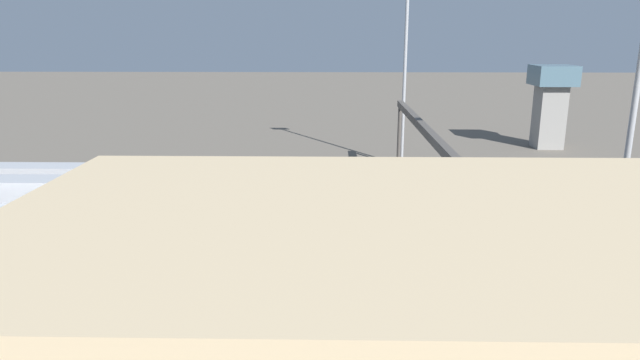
% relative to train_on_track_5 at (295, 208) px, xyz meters
% --- Properties ---
extents(ground_plane, '(400.00, 400.00, 0.00)m').
position_rel_train_on_track_5_xyz_m(ground_plane, '(1.71, -10.00, -2.60)').
color(ground_plane, '#60594F').
extents(track_bed_0, '(140.00, 2.80, 0.12)m').
position_rel_train_on_track_5_xyz_m(track_bed_0, '(1.71, -25.00, -2.54)').
color(track_bed_0, '#3D3833').
rests_on(track_bed_0, ground_plane).
extents(track_bed_1, '(140.00, 2.80, 0.12)m').
position_rel_train_on_track_5_xyz_m(track_bed_1, '(1.71, -20.00, -2.54)').
color(track_bed_1, '#4C443D').
rests_on(track_bed_1, ground_plane).
extents(track_bed_2, '(140.00, 2.80, 0.12)m').
position_rel_train_on_track_5_xyz_m(track_bed_2, '(1.71, -15.00, -2.54)').
color(track_bed_2, '#4C443D').
rests_on(track_bed_2, ground_plane).
extents(track_bed_3, '(140.00, 2.80, 0.12)m').
position_rel_train_on_track_5_xyz_m(track_bed_3, '(1.71, -10.00, -2.54)').
color(track_bed_3, '#3D3833').
rests_on(track_bed_3, ground_plane).
extents(track_bed_4, '(140.00, 2.80, 0.12)m').
position_rel_train_on_track_5_xyz_m(track_bed_4, '(1.71, -5.00, -2.54)').
color(track_bed_4, '#3D3833').
rests_on(track_bed_4, ground_plane).
extents(track_bed_5, '(140.00, 2.80, 0.12)m').
position_rel_train_on_track_5_xyz_m(track_bed_5, '(1.71, 0.00, -2.54)').
color(track_bed_5, '#4C443D').
rests_on(track_bed_5, ground_plane).
extents(track_bed_6, '(140.00, 2.80, 0.12)m').
position_rel_train_on_track_5_xyz_m(track_bed_6, '(1.71, 5.00, -2.54)').
color(track_bed_6, '#3D3833').
rests_on(track_bed_6, ground_plane).
extents(train_on_track_5, '(119.80, 3.06, 5.00)m').
position_rel_train_on_track_5_xyz_m(train_on_track_5, '(0.00, 0.00, 0.00)').
color(train_on_track_5, '#B7BABF').
rests_on(train_on_track_5, ground_plane).
extents(train_on_track_3, '(66.40, 3.06, 4.40)m').
position_rel_train_on_track_5_xyz_m(train_on_track_3, '(12.00, -10.00, -0.50)').
color(train_on_track_3, black).
rests_on(train_on_track_3, ground_plane).
extents(train_on_track_6, '(119.80, 3.00, 3.80)m').
position_rel_train_on_track_5_xyz_m(train_on_track_6, '(4.42, 5.00, -0.58)').
color(train_on_track_6, '#B7BABF').
rests_on(train_on_track_6, ground_plane).
extents(light_mast_0, '(2.80, 0.70, 27.91)m').
position_rel_train_on_track_5_xyz_m(light_mast_0, '(-12.68, -27.58, 15.12)').
color(light_mast_0, '#9EA0A5').
rests_on(light_mast_0, ground_plane).
extents(signal_gantry, '(0.70, 35.00, 8.80)m').
position_rel_train_on_track_5_xyz_m(signal_gantry, '(-12.20, -10.00, 5.05)').
color(signal_gantry, '#4C4742').
rests_on(signal_gantry, ground_plane).
extents(maintenance_shed, '(46.69, 20.71, 10.30)m').
position_rel_train_on_track_5_xyz_m(maintenance_shed, '(-12.38, 24.39, 2.55)').
color(maintenance_shed, tan).
rests_on(maintenance_shed, ground_plane).
extents(control_tower, '(6.00, 6.00, 12.68)m').
position_rel_train_on_track_5_xyz_m(control_tower, '(-36.84, -40.12, 4.84)').
color(control_tower, gray).
rests_on(control_tower, ground_plane).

